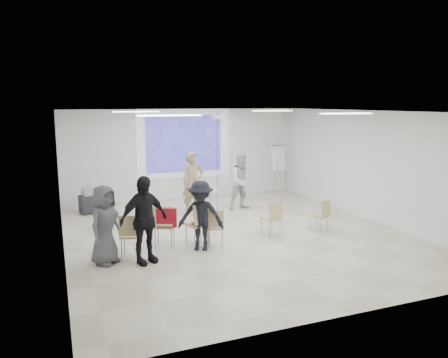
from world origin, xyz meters
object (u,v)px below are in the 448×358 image
object	(u,v)px
audience_mid	(201,211)
chair_far_left	(130,232)
flipchart_easel	(279,158)
laptop	(198,222)
pedestal_table	(210,199)
chair_left_inner	(200,221)
chair_center	(215,225)
chair_right_far	(322,213)
chair_right_inner	(273,216)
player_right	(243,178)
audience_left	(143,214)
player_left	(193,179)
chair_left_mid	(164,223)
av_cart	(89,202)
audience_outer	(105,220)

from	to	relation	value
audience_mid	chair_far_left	bearing A→B (deg)	-154.78
flipchart_easel	laptop	bearing A→B (deg)	-153.00
pedestal_table	chair_left_inner	xyz separation A→B (m)	(-1.29, -2.91, 0.22)
chair_center	chair_right_far	size ratio (longest dim) A/B	1.03
chair_far_left	chair_right_inner	distance (m)	3.48
pedestal_table	chair_center	distance (m)	3.15
chair_far_left	player_right	bearing A→B (deg)	55.37
chair_right_far	laptop	xyz separation A→B (m)	(-3.22, 0.12, 0.05)
player_right	audience_left	world-z (taller)	audience_left
player_right	laptop	distance (m)	3.67
chair_far_left	chair_left_inner	xyz separation A→B (m)	(1.57, 0.18, 0.04)
chair_far_left	chair_right_far	size ratio (longest dim) A/B	1.14
player_left	chair_left_mid	world-z (taller)	player_left
chair_far_left	av_cart	distance (m)	4.26
player_right	audience_left	bearing A→B (deg)	-139.00
chair_far_left	chair_right_far	xyz separation A→B (m)	(4.77, 0.16, -0.07)
chair_far_left	chair_right_inner	world-z (taller)	chair_far_left
player_right	chair_left_mid	world-z (taller)	player_right
chair_right_far	chair_left_mid	bearing A→B (deg)	153.23
pedestal_table	flipchart_easel	size ratio (longest dim) A/B	0.39
pedestal_table	av_cart	distance (m)	3.56
laptop	player_right	bearing A→B (deg)	-143.03
pedestal_table	chair_left_mid	xyz separation A→B (m)	(-2.05, -2.68, 0.19)
chair_far_left	audience_left	bearing A→B (deg)	-42.75
laptop	audience_left	distance (m)	1.56
player_left	audience_left	xyz separation A→B (m)	(-2.10, -3.43, -0.01)
chair_left_inner	chair_right_inner	bearing A→B (deg)	-9.44
laptop	audience_left	size ratio (longest dim) A/B	0.18
audience_left	flipchart_easel	bearing A→B (deg)	20.87
player_left	laptop	xyz separation A→B (m)	(-0.76, -2.78, -0.49)
player_left	chair_far_left	size ratio (longest dim) A/B	2.19
chair_far_left	flipchart_easel	xyz separation A→B (m)	(5.92, 4.56, 0.74)
pedestal_table	chair_right_far	distance (m)	3.50
player_right	laptop	bearing A→B (deg)	-132.04
player_left	chair_far_left	xyz separation A→B (m)	(-2.31, -3.06, -0.48)
player_right	laptop	world-z (taller)	player_right
chair_center	chair_right_far	world-z (taller)	chair_center
laptop	chair_center	bearing A→B (deg)	138.50
pedestal_table	chair_right_inner	size ratio (longest dim) A/B	0.80
player_right	flipchart_easel	size ratio (longest dim) A/B	1.10
player_right	audience_outer	distance (m)	5.45
audience_outer	av_cart	world-z (taller)	audience_outer
chair_right_far	audience_outer	xyz separation A→B (m)	(-5.29, -0.28, 0.41)
chair_right_inner	laptop	bearing A→B (deg)	169.75
pedestal_table	audience_outer	world-z (taller)	audience_outer
player_left	audience_left	size ratio (longest dim) A/B	1.01
player_right	chair_far_left	size ratio (longest dim) A/B	2.06
chair_right_inner	audience_outer	bearing A→B (deg)	175.14
chair_left_inner	chair_right_far	world-z (taller)	chair_left_inner
player_right	chair_left_mid	distance (m)	4.10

